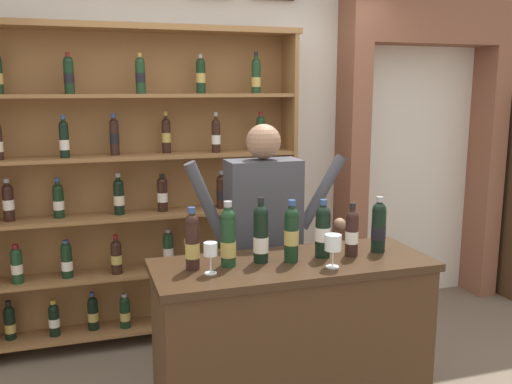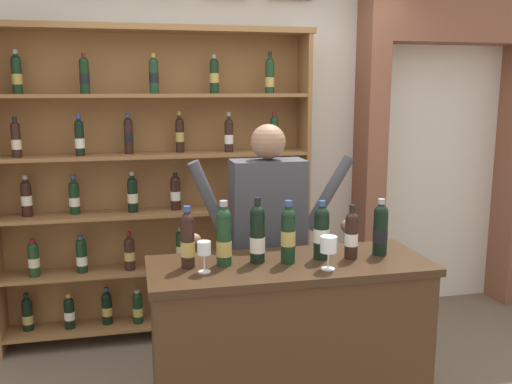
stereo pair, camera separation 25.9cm
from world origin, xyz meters
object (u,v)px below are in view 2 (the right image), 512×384
Objects in this scene: tasting_bottle_rosso at (380,229)px; wine_glass_spare at (329,245)px; tasting_bottle_prosecco at (188,239)px; tasting_bottle_vin_santo at (257,234)px; shopkeeper at (268,227)px; tasting_bottle_riserva at (321,231)px; tasting_bottle_chianti at (224,236)px; tasting_bottle_brunello at (351,234)px; wine_glass_center at (204,250)px; tasting_bottle_bianco at (288,234)px; wine_shelf at (156,184)px; tasting_counter at (288,349)px.

tasting_bottle_rosso reaches higher than wine_glass_spare.
tasting_bottle_prosecco is 0.70m from wine_glass_spare.
tasting_bottle_vin_santo is at bearing 178.85° from tasting_bottle_rosso.
tasting_bottle_riserva is at bearing -71.53° from shopkeeper.
wine_glass_spare is (-0.36, -0.18, -0.02)m from tasting_bottle_rosso.
tasting_bottle_brunello is (0.67, -0.03, -0.02)m from tasting_bottle_chianti.
tasting_bottle_chianti is 1.09× the size of tasting_bottle_rosso.
tasting_bottle_prosecco is at bearing 179.66° from tasting_bottle_chianti.
tasting_bottle_prosecco reaches higher than wine_glass_center.
tasting_bottle_rosso is at bearing -0.01° from tasting_bottle_riserva.
tasting_bottle_prosecco reaches higher than tasting_bottle_brunello.
shopkeeper is at bearing 87.47° from tasting_bottle_bianco.
wine_shelf reaches higher than tasting_bottle_vin_santo.
tasting_bottle_vin_santo reaches higher than tasting_bottle_riserva.
shopkeeper reaches higher than wine_glass_spare.
tasting_bottle_brunello is 0.23m from wine_glass_spare.
tasting_bottle_rosso is at bearing 3.21° from tasting_bottle_bianco.
tasting_bottle_chianti is at bearing 174.30° from tasting_counter.
tasting_bottle_prosecco is 0.36m from tasting_bottle_vin_santo.
wine_shelf is 13.49× the size of wine_glass_spare.
shopkeeper is 5.20× the size of tasting_bottle_prosecco.
tasting_counter is 4.76× the size of tasting_bottle_rosso.
tasting_bottle_rosso reaches higher than tasting_counter.
tasting_bottle_rosso is (0.51, 0.03, 0.62)m from tasting_counter.
tasting_bottle_chianti reaches higher than tasting_bottle_brunello.
wine_shelf is 14.59× the size of wine_glass_center.
tasting_bottle_bianco reaches higher than tasting_bottle_rosso.
tasting_bottle_riserva is 1.99× the size of wine_glass_center.
tasting_counter is at bearing -179.85° from tasting_bottle_brunello.
tasting_bottle_prosecco is at bearing 126.55° from wine_glass_center.
tasting_bottle_bianco is at bearing -15.76° from tasting_bottle_vin_santo.
tasting_counter is 4.37× the size of tasting_bottle_chianti.
tasting_bottle_brunello is at bearing 39.57° from wine_glass_spare.
tasting_bottle_brunello is (0.95, -1.38, -0.07)m from wine_shelf.
tasting_bottle_riserva is (0.18, 0.03, 0.63)m from tasting_counter.
wine_glass_center is at bearing -172.06° from tasting_bottle_riserva.
tasting_bottle_brunello reaches higher than wine_glass_center.
tasting_bottle_brunello is (0.34, 0.00, 0.61)m from tasting_counter.
tasting_bottle_prosecco is (-0.53, -0.49, 0.09)m from shopkeeper.
tasting_counter is 0.64m from wine_glass_spare.
tasting_bottle_chianti reaches higher than wine_glass_spare.
tasting_counter is at bearing -66.35° from wine_shelf.
tasting_bottle_bianco is 1.13× the size of tasting_bottle_brunello.
tasting_counter is 9.33× the size of wine_glass_center.
tasting_bottle_brunello is at bearing 0.15° from tasting_counter.
shopkeeper is at bearing 88.08° from tasting_counter.
tasting_bottle_riserva reaches higher than wine_glass_spare.
tasting_bottle_vin_santo is (0.36, 0.01, 0.01)m from tasting_bottle_prosecco.
tasting_bottle_prosecco is at bearing 179.66° from tasting_bottle_rosso.
shopkeeper reaches higher than tasting_bottle_brunello.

